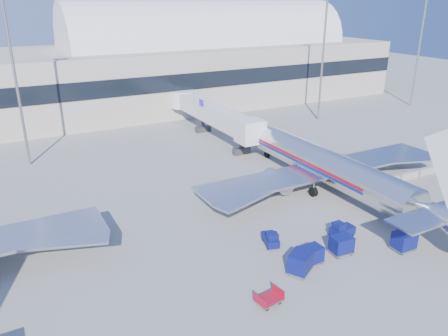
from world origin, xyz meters
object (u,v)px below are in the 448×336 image
cart_open_red (269,299)px  tug_lead (342,230)px  airliner_main (327,166)px  mast_far_east (422,33)px  cart_train_c (300,262)px  mast_east (324,38)px  cart_train_b (312,254)px  jetbridge_near (208,112)px  mast_west (11,53)px  tug_right (414,209)px  tug_left (271,239)px  cart_solo_near (404,241)px  barrier_near (390,180)px  barrier_far (427,171)px  cart_train_a (341,244)px  cart_solo_far (443,215)px  barrier_mid (409,175)px

cart_open_red → tug_lead: bearing=15.5°
airliner_main → mast_far_east: (45.00, 25.49, 11.87)m
cart_train_c → mast_east: bearing=18.1°
cart_train_b → cart_train_c: size_ratio=0.73×
mast_far_east → cart_train_c: 70.73m
cart_train_b → cart_train_c: bearing=-162.7°
cart_train_b → mast_far_east: bearing=30.2°
cart_train_c → airliner_main: bearing=12.4°
jetbridge_near → mast_west: bearing=-178.3°
mast_east → tug_right: bearing=-114.9°
tug_left → cart_solo_near: cart_solo_near is taller
mast_west → tug_right: size_ratio=9.80×
mast_west → cart_train_c: size_ratio=8.78×
mast_east → tug_right: (-16.25, -34.96, -14.17)m
cart_train_b → jetbridge_near: bearing=73.5°
tug_lead → cart_open_red: size_ratio=1.16×
tug_left → cart_solo_near: bearing=-106.0°
barrier_near → tug_left: (-20.86, -5.07, 0.21)m
mast_east → cart_train_b: size_ratio=12.08×
barrier_near → tug_right: 8.15m
barrier_far → cart_train_c: bearing=-160.6°
cart_train_a → cart_solo_near: 5.77m
tug_left → cart_train_a: bearing=-115.1°
cart_solo_near → cart_solo_far: (7.76, 1.84, -0.14)m
barrier_near → cart_solo_near: size_ratio=1.50×
mast_west → cart_train_b: mast_west is taller
jetbridge_near → tug_left: bearing=-107.2°
jetbridge_near → barrier_far: 33.63m
mast_west → barrier_mid: 51.92m
mast_west → cart_train_b: (18.57, -37.15, -13.95)m
barrier_near → mast_far_east: bearing=37.1°
jetbridge_near → cart_solo_near: jetbridge_near is taller
cart_train_a → tug_right: bearing=15.6°
mast_far_east → cart_solo_near: 63.46m
tug_left → cart_solo_far: 18.34m
cart_train_a → airliner_main: bearing=60.1°
mast_west → tug_right: 50.62m
cart_train_a → tug_lead: bearing=52.2°
tug_lead → cart_train_b: (-5.37, -2.25, 0.14)m
mast_west → cart_solo_far: size_ratio=11.14×
cart_train_a → cart_open_red: cart_train_a is taller
mast_east → mast_far_east: 25.00m
airliner_main → mast_west: mast_west is taller
barrier_far → cart_train_c: size_ratio=1.17×
tug_right → mast_west: bearing=153.6°
cart_train_b → cart_train_c: 1.85m
barrier_near → cart_train_b: (-19.43, -9.15, 0.40)m
barrier_mid → cart_train_b: 24.50m
mast_far_east → cart_open_red: size_ratio=10.81×
mast_east → cart_solo_far: mast_east is taller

